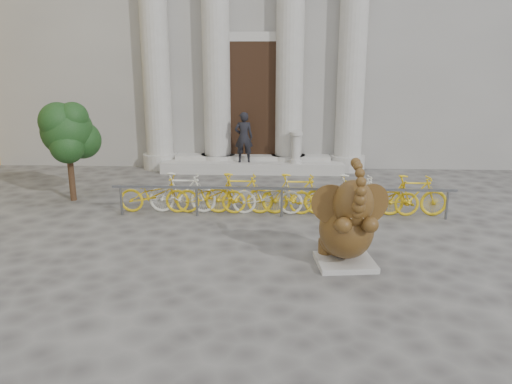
{
  "coord_description": "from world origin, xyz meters",
  "views": [
    {
      "loc": [
        0.9,
        -6.93,
        3.63
      ],
      "look_at": [
        0.45,
        2.58,
        1.1
      ],
      "focal_mm": 35.0,
      "sensor_mm": 36.0,
      "label": 1
    }
  ],
  "objects_px": {
    "bike_rack": "(281,194)",
    "elephant_statue": "(347,227)",
    "pedestrian": "(244,137)",
    "tree": "(68,132)"
  },
  "relations": [
    {
      "from": "bike_rack",
      "to": "pedestrian",
      "type": "relative_size",
      "value": 4.93
    },
    {
      "from": "bike_rack",
      "to": "tree",
      "type": "relative_size",
      "value": 3.11
    },
    {
      "from": "elephant_statue",
      "to": "pedestrian",
      "type": "relative_size",
      "value": 1.25
    },
    {
      "from": "pedestrian",
      "to": "bike_rack",
      "type": "bearing_deg",
      "value": 98.81
    },
    {
      "from": "tree",
      "to": "pedestrian",
      "type": "bearing_deg",
      "value": 39.74
    },
    {
      "from": "elephant_statue",
      "to": "tree",
      "type": "height_order",
      "value": "tree"
    },
    {
      "from": "bike_rack",
      "to": "pedestrian",
      "type": "xyz_separation_m",
      "value": [
        -1.22,
        4.5,
        0.68
      ]
    },
    {
      "from": "bike_rack",
      "to": "elephant_statue",
      "type": "bearing_deg",
      "value": -69.25
    },
    {
      "from": "elephant_statue",
      "to": "bike_rack",
      "type": "height_order",
      "value": "elephant_statue"
    },
    {
      "from": "elephant_statue",
      "to": "bike_rack",
      "type": "relative_size",
      "value": 0.25
    }
  ]
}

